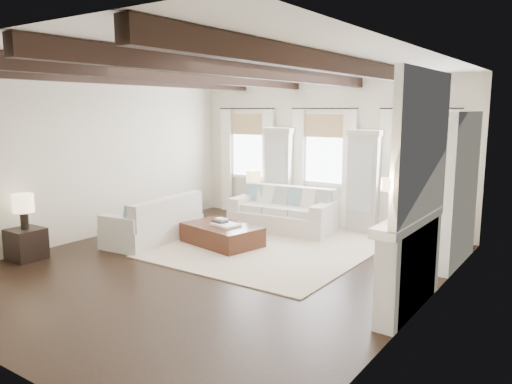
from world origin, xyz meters
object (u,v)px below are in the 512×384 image
Objects in this scene: sofa_left at (156,223)px; side_table_front at (26,244)px; side_table_back at (254,207)px; sofa_back at (284,213)px; ottoman at (222,235)px.

side_table_front is (-0.93, -2.13, -0.08)m from sofa_left.
side_table_front is 5.00m from side_table_back.
sofa_left is (-1.61, -2.10, -0.03)m from sofa_back.
sofa_left is 3.99× the size of side_table_front.
sofa_back reaches higher than side_table_back.
sofa_left is 3.79× the size of side_table_back.
ottoman is at bearing 21.17° from sofa_left.
ottoman is at bearing -69.61° from side_table_back.
side_table_back is at bearing 81.01° from sofa_left.
ottoman is at bearing -102.58° from sofa_back.
sofa_left is at bearing -127.34° from sofa_back.
sofa_left is at bearing -147.42° from ottoman.
side_table_front is at bearing -118.41° from ottoman.
side_table_back is (0.42, 2.68, -0.07)m from sofa_left.
sofa_back reaches higher than side_table_front.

